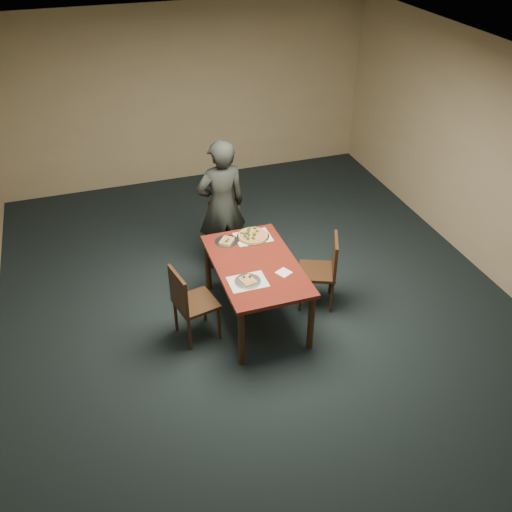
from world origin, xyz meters
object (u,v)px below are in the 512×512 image
object	(u,v)px
chair_far	(227,230)
chair_right	(324,267)
slice_plate_far	(227,241)
dining_table	(256,270)
chair_left	(189,301)
pizza_pan	(253,235)
slice_plate_near	(248,281)
diner	(221,206)

from	to	relation	value
chair_far	chair_right	distance (m)	1.44
chair_far	slice_plate_far	size ratio (longest dim) A/B	3.25
dining_table	chair_far	size ratio (longest dim) A/B	1.65
chair_far	slice_plate_far	xyz separation A→B (m)	(-0.18, -0.62, 0.25)
chair_left	pizza_pan	xyz separation A→B (m)	(0.93, 0.65, 0.26)
pizza_pan	slice_plate_far	xyz separation A→B (m)	(-0.32, -0.00, -0.01)
chair_left	slice_plate_near	size ratio (longest dim) A/B	3.25
chair_right	slice_plate_near	world-z (taller)	chair_right
slice_plate_far	pizza_pan	bearing A→B (deg)	0.45
chair_right	slice_plate_near	bearing A→B (deg)	-51.52
pizza_pan	slice_plate_near	world-z (taller)	pizza_pan
dining_table	diner	world-z (taller)	diner
dining_table	chair_left	xyz separation A→B (m)	(-0.80, -0.12, -0.14)
dining_table	slice_plate_near	world-z (taller)	slice_plate_near
diner	pizza_pan	distance (m)	0.67
dining_table	slice_plate_far	bearing A→B (deg)	109.17
diner	slice_plate_far	world-z (taller)	diner
dining_table	slice_plate_far	xyz separation A→B (m)	(-0.18, 0.53, 0.10)
slice_plate_near	chair_left	bearing A→B (deg)	163.96
chair_right	pizza_pan	bearing A→B (deg)	-104.48
chair_far	diner	xyz separation A→B (m)	(-0.06, 0.01, 0.36)
diner	pizza_pan	bearing A→B (deg)	102.61
chair_right	slice_plate_far	distance (m)	1.18
chair_left	diner	distance (m)	1.51
slice_plate_near	dining_table	bearing A→B (deg)	57.08
dining_table	chair_left	size ratio (longest dim) A/B	1.65
chair_far	diner	size ratio (longest dim) A/B	0.52
chair_right	diner	xyz separation A→B (m)	(-0.91, 1.17, 0.36)
dining_table	pizza_pan	world-z (taller)	pizza_pan
chair_far	slice_plate_near	bearing A→B (deg)	-95.46
dining_table	chair_left	world-z (taller)	chair_left
slice_plate_near	chair_far	bearing A→B (deg)	82.87
dining_table	pizza_pan	xyz separation A→B (m)	(0.13, 0.53, 0.12)
slice_plate_near	chair_right	bearing A→B (deg)	15.38
dining_table	diner	size ratio (longest dim) A/B	0.86
chair_right	pizza_pan	size ratio (longest dim) A/B	2.36
chair_left	slice_plate_near	distance (m)	0.68
dining_table	pizza_pan	size ratio (longest dim) A/B	3.89
chair_right	slice_plate_near	xyz separation A→B (m)	(-1.03, -0.28, 0.25)
chair_right	chair_far	bearing A→B (deg)	-120.85
dining_table	slice_plate_near	distance (m)	0.36
chair_right	dining_table	bearing A→B (deg)	-67.58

